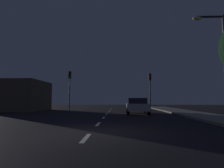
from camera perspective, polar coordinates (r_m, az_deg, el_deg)
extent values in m
plane|color=black|center=(14.86, -2.28, -9.61)|extent=(80.00, 80.00, 0.00)
cube|color=gray|center=(16.13, 25.67, -8.49)|extent=(3.00, 40.00, 0.15)
cube|color=silver|center=(6.78, -7.67, -15.39)|extent=(0.16, 1.60, 0.01)
cube|color=silver|center=(10.50, -4.11, -11.61)|extent=(0.16, 1.60, 0.01)
cube|color=silver|center=(14.26, -2.46, -9.79)|extent=(0.16, 1.60, 0.01)
cube|color=silver|center=(18.04, -1.51, -8.74)|extent=(0.16, 1.60, 0.01)
cube|color=silver|center=(21.83, -0.89, -8.04)|extent=(0.16, 1.60, 0.01)
cube|color=silver|center=(25.62, -0.45, -7.55)|extent=(0.16, 1.60, 0.01)
cube|color=silver|center=(29.41, -0.13, -7.19)|extent=(0.16, 1.60, 0.01)
cylinder|color=#4C4C51|center=(24.44, -12.33, -1.96)|extent=(0.14, 0.14, 4.80)
cube|color=#382D0C|center=(24.61, -12.25, 2.58)|extent=(0.32, 0.24, 0.90)
sphere|color=#3F0C0C|center=(24.50, -12.33, 3.32)|extent=(0.20, 0.20, 0.20)
sphere|color=#3F2D0C|center=(24.46, -12.34, 2.62)|extent=(0.20, 0.20, 0.20)
sphere|color=#19D84C|center=(24.42, -12.35, 1.92)|extent=(0.20, 0.20, 0.20)
cylinder|color=black|center=(23.97, 11.07, -2.28)|extent=(0.14, 0.14, 4.50)
cube|color=black|center=(24.11, 11.00, 2.00)|extent=(0.32, 0.24, 0.90)
sphere|color=red|center=(23.99, 11.05, 2.75)|extent=(0.20, 0.20, 0.20)
sphere|color=#3F2D0C|center=(23.95, 11.06, 2.04)|extent=(0.20, 0.20, 0.20)
sphere|color=#0C3319|center=(23.92, 11.08, 1.33)|extent=(0.20, 0.20, 0.20)
cube|color=silver|center=(18.50, 7.32, -6.64)|extent=(1.93, 4.11, 0.63)
cube|color=black|center=(18.29, 7.35, -4.88)|extent=(1.68, 1.86, 0.50)
cylinder|color=black|center=(19.96, 4.41, -7.43)|extent=(0.23, 0.64, 0.64)
cylinder|color=black|center=(20.09, 9.51, -7.36)|extent=(0.23, 0.64, 0.64)
cylinder|color=black|center=(16.97, 4.74, -7.90)|extent=(0.23, 0.64, 0.64)
cylinder|color=black|center=(17.13, 10.73, -7.81)|extent=(0.23, 0.64, 0.64)
cube|color=black|center=(14.65, 26.76, 17.16)|extent=(1.65, 0.10, 0.10)
ellipsoid|color=#F2D88C|center=(14.30, 23.62, 17.17)|extent=(0.56, 0.36, 0.24)
cube|color=brown|center=(25.84, -25.22, -3.14)|extent=(5.42, 6.37, 3.56)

